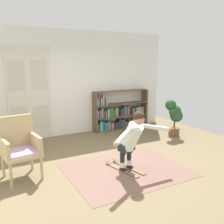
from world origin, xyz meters
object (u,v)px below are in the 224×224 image
Objects in this scene: bookshelf at (119,114)px; potted_plant at (174,115)px; person_skier at (133,136)px; skis_pair at (124,168)px; wicker_chair at (19,146)px.

bookshelf is 1.70m from potted_plant.
potted_plant is at bearing -57.46° from bookshelf.
person_skier is (-1.38, -2.85, 0.25)m from bookshelf.
skis_pair is 0.63× the size of person_skier.
person_skier reaches higher than bookshelf.
potted_plant is 0.72× the size of person_skier.
wicker_chair reaches higher than potted_plant.
bookshelf reaches higher than potted_plant.
person_skier reaches higher than wicker_chair.
skis_pair is at bearing -152.31° from potted_plant.
potted_plant reaches higher than skis_pair.
skis_pair is (-1.42, -2.65, -0.44)m from bookshelf.
bookshelf is at bearing 61.85° from skis_pair.
person_skier is at bearing -148.13° from potted_plant.
bookshelf is 3.83m from wicker_chair.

